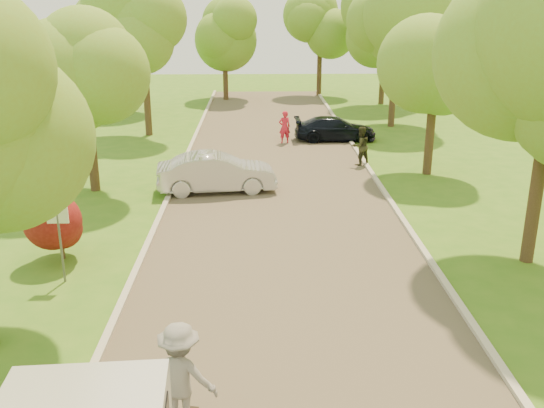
{
  "coord_description": "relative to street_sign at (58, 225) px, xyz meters",
  "views": [
    {
      "loc": [
        -0.76,
        -10.45,
        6.99
      ],
      "look_at": [
        -0.33,
        6.33,
        1.3
      ],
      "focal_mm": 40.0,
      "sensor_mm": 36.0,
      "label": 1
    }
  ],
  "objects": [
    {
      "name": "tree_bg_d",
      "position": [
        10.02,
        32.0,
        3.75
      ],
      "size": [
        5.12,
        5.0,
        7.72
      ],
      "color": "#382619",
      "rests_on": "ground"
    },
    {
      "name": "street_sign",
      "position": [
        0.0,
        0.0,
        0.0
      ],
      "size": [
        0.55,
        0.06,
        2.17
      ],
      "color": "#59595E",
      "rests_on": "ground"
    },
    {
      "name": "tree_bg_a",
      "position": [
        -2.98,
        26.0,
        3.75
      ],
      "size": [
        5.12,
        5.0,
        7.72
      ],
      "color": "#382619",
      "rests_on": "ground"
    },
    {
      "name": "tree_l_far",
      "position": [
        -0.59,
        18.0,
        3.9
      ],
      "size": [
        4.92,
        4.8,
        7.79
      ],
      "color": "#382619",
      "rests_on": "ground"
    },
    {
      "name": "tree_r_midb",
      "position": [
        12.4,
        10.0,
        3.32
      ],
      "size": [
        4.51,
        4.4,
        7.01
      ],
      "color": "#382619",
      "rests_on": "ground"
    },
    {
      "name": "tree_bg_c",
      "position": [
        3.01,
        30.0,
        3.46
      ],
      "size": [
        4.92,
        4.8,
        7.33
      ],
      "color": "#382619",
      "rests_on": "ground"
    },
    {
      "name": "dark_sedan",
      "position": [
        9.1,
        16.45,
        -0.95
      ],
      "size": [
        4.23,
        1.77,
        1.22
      ],
      "primitive_type": "imported",
      "rotation": [
        0.0,
        0.0,
        1.59
      ],
      "color": "black",
      "rests_on": "ground"
    },
    {
      "name": "ground",
      "position": [
        5.8,
        -4.0,
        -1.56
      ],
      "size": [
        100.0,
        100.0,
        0.0
      ],
      "primitive_type": "plane",
      "color": "#386E1A",
      "rests_on": "ground"
    },
    {
      "name": "tree_bg_b",
      "position": [
        14.02,
        28.0,
        3.97
      ],
      "size": [
        5.12,
        5.0,
        7.95
      ],
      "color": "#382619",
      "rests_on": "ground"
    },
    {
      "name": "skateboarder",
      "position": [
        3.74,
        -5.85,
        -0.48
      ],
      "size": [
        1.35,
        0.94,
        1.91
      ],
      "primitive_type": "imported",
      "rotation": [
        0.0,
        0.0,
        2.94
      ],
      "color": "gray",
      "rests_on": "longboard"
    },
    {
      "name": "person_olive",
      "position": [
        9.6,
        11.45,
        -0.7
      ],
      "size": [
        1.03,
        0.93,
        1.73
      ],
      "primitive_type": "imported",
      "rotation": [
        0.0,
        0.0,
        3.54
      ],
      "color": "#2B2D1B",
      "rests_on": "ground"
    },
    {
      "name": "curb_right",
      "position": [
        9.85,
        4.0,
        -1.5
      ],
      "size": [
        0.18,
        60.0,
        0.12
      ],
      "primitive_type": "cube",
      "color": "#B2AD9E",
      "rests_on": "ground"
    },
    {
      "name": "curb_left",
      "position": [
        1.75,
        4.0,
        -1.5
      ],
      "size": [
        0.18,
        60.0,
        0.12
      ],
      "primitive_type": "cube",
      "color": "#B2AD9E",
      "rests_on": "ground"
    },
    {
      "name": "tree_l_midb",
      "position": [
        -1.01,
        8.0,
        3.02
      ],
      "size": [
        4.3,
        4.2,
        6.62
      ],
      "color": "#382619",
      "rests_on": "ground"
    },
    {
      "name": "road",
      "position": [
        5.8,
        4.0,
        -1.56
      ],
      "size": [
        8.0,
        60.0,
        0.01
      ],
      "primitive_type": "cube",
      "color": "#4C4438",
      "rests_on": "ground"
    },
    {
      "name": "tree_r_far",
      "position": [
        13.03,
        20.0,
        4.27
      ],
      "size": [
        5.33,
        5.2,
        8.34
      ],
      "color": "#382619",
      "rests_on": "ground"
    },
    {
      "name": "silver_sedan",
      "position": [
        3.5,
        7.74,
        -0.83
      ],
      "size": [
        4.63,
        2.08,
        1.48
      ],
      "primitive_type": "imported",
      "rotation": [
        0.0,
        0.0,
        1.69
      ],
      "color": "#B6B6BB",
      "rests_on": "ground"
    },
    {
      "name": "person_striped",
      "position": [
        6.45,
        15.85,
        -0.74
      ],
      "size": [
        0.68,
        0.53,
        1.66
      ],
      "primitive_type": "imported",
      "rotation": [
        0.0,
        0.0,
        3.38
      ],
      "color": "red",
      "rests_on": "ground"
    },
    {
      "name": "red_shrub",
      "position": [
        -0.5,
        1.5,
        -0.47
      ],
      "size": [
        1.7,
        1.7,
        1.95
      ],
      "color": "#382619",
      "rests_on": "ground"
    }
  ]
}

